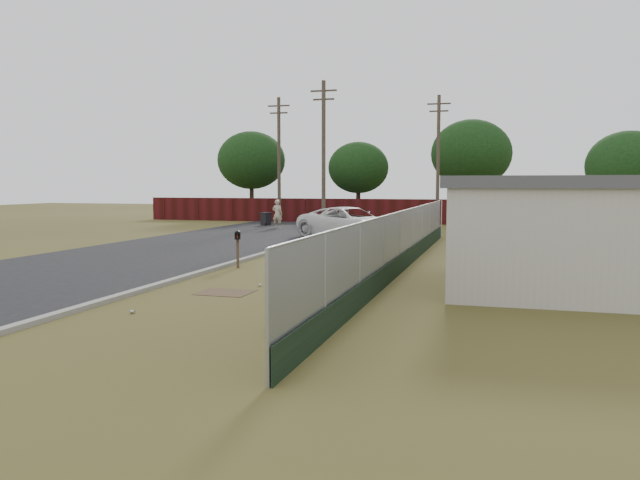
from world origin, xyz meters
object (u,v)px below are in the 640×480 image
(trash_bin, at_px, (266,219))
(mailbox, at_px, (238,238))
(pickup_truck, at_px, (350,223))
(fire_hydrant, at_px, (292,297))
(pedestrian, at_px, (277,214))

(trash_bin, bearing_deg, mailbox, -71.43)
(trash_bin, bearing_deg, pickup_truck, -45.88)
(fire_hydrant, distance_m, pedestrian, 27.15)
(fire_hydrant, relative_size, pickup_truck, 0.15)
(fire_hydrant, distance_m, trash_bin, 30.17)
(pickup_truck, xyz_separation_m, trash_bin, (-7.99, 8.23, -0.37))
(pickup_truck, height_order, trash_bin, pickup_truck)
(fire_hydrant, bearing_deg, pickup_truck, 99.80)
(mailbox, relative_size, trash_bin, 1.43)
(pickup_truck, height_order, pedestrian, pedestrian)
(mailbox, distance_m, pedestrian, 19.12)
(mailbox, bearing_deg, fire_hydrant, -58.10)
(pedestrian, xyz_separation_m, trash_bin, (-1.79, 2.54, -0.48))
(mailbox, height_order, pickup_truck, pickup_truck)
(pedestrian, relative_size, trash_bin, 2.07)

